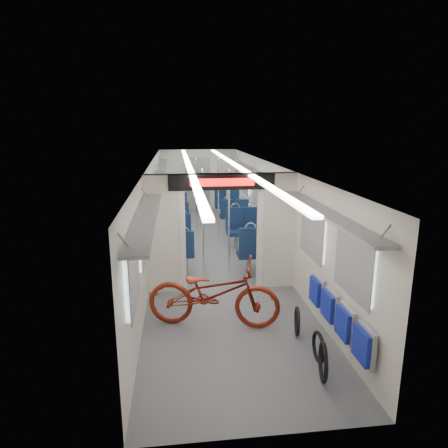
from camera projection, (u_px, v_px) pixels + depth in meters
name	position (u px, v px, depth m)	size (l,w,h in m)	color
carriage	(213.00, 199.00, 9.35)	(12.00, 12.02, 2.31)	#515456
bicycle	(214.00, 293.00, 6.39)	(0.74, 2.13, 1.12)	maroon
flip_bench	(337.00, 314.00, 5.63)	(0.12, 2.07, 0.48)	gray
bike_hoop_a	(323.00, 364.00, 5.06)	(0.52, 0.52, 0.05)	black
bike_hoop_b	(318.00, 349.00, 5.46)	(0.45, 0.45, 0.05)	black
bike_hoop_c	(297.00, 323.00, 6.17)	(0.46, 0.46, 0.05)	black
seat_bay_near_left	(174.00, 239.00, 9.55)	(0.88, 1.92, 1.05)	#0E1F3F
seat_bay_near_right	(251.00, 235.00, 9.72)	(0.96, 2.31, 1.17)	#0E1F3F
seat_bay_far_left	(174.00, 210.00, 12.86)	(0.88, 1.92, 1.05)	#0E1F3F
seat_bay_far_right	(231.00, 207.00, 13.34)	(0.88, 1.94, 1.06)	#0E1F3F
stanchion_near_left	(203.00, 222.00, 8.59)	(0.04, 0.04, 2.30)	silver
stanchion_near_right	(229.00, 224.00, 8.44)	(0.04, 0.04, 2.30)	silver
stanchion_far_left	(197.00, 199.00, 11.36)	(0.04, 0.04, 2.30)	silver
stanchion_far_right	(218.00, 199.00, 11.39)	(0.04, 0.04, 2.30)	silver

